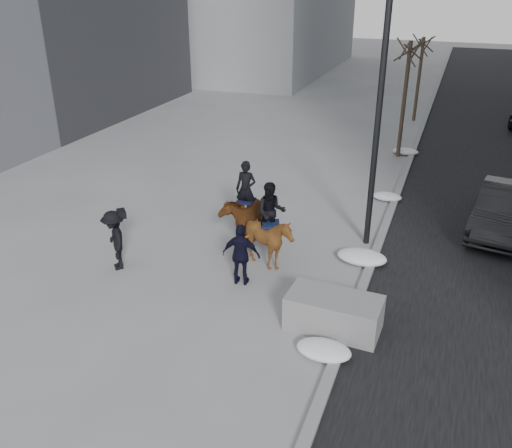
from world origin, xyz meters
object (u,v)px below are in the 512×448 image
at_px(planter, 334,313).
at_px(car_near, 503,209).
at_px(mounted_right, 269,235).
at_px(mounted_left, 245,213).

height_order(planter, car_near, car_near).
bearing_deg(mounted_right, planter, -43.64).
relative_size(planter, mounted_left, 0.85).
xyz_separation_m(car_near, mounted_left, (-7.56, -3.67, 0.21)).
bearing_deg(car_near, planter, -108.96).
height_order(planter, mounted_left, mounted_left).
bearing_deg(planter, mounted_right, 136.36).
bearing_deg(car_near, mounted_left, -144.73).
height_order(car_near, mounted_left, mounted_left).
relative_size(planter, car_near, 0.48).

